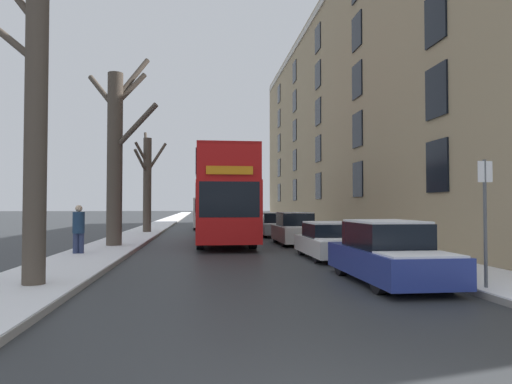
{
  "coord_description": "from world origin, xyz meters",
  "views": [
    {
      "loc": [
        -1.48,
        -3.34,
        1.84
      ],
      "look_at": [
        0.61,
        14.04,
        2.37
      ],
      "focal_mm": 32.0,
      "sensor_mm": 36.0,
      "label": 1
    }
  ],
  "objects_px": {
    "parked_car_0": "(388,254)",
    "street_sign_post": "(485,218)",
    "oncoming_van": "(207,212)",
    "double_decker_bus": "(223,193)",
    "parked_car_3": "(275,225)",
    "pedestrian_left_sidewalk": "(79,229)",
    "bare_tree_left_1": "(116,151)",
    "parked_car_2": "(295,230)",
    "bare_tree_left_2": "(147,181)",
    "parked_car_1": "(329,241)",
    "bare_tree_left_0": "(31,99)"
  },
  "relations": [
    {
      "from": "parked_car_2",
      "to": "bare_tree_left_1",
      "type": "bearing_deg",
      "value": -170.71
    },
    {
      "from": "oncoming_van",
      "to": "street_sign_post",
      "type": "relative_size",
      "value": 2.07
    },
    {
      "from": "bare_tree_left_2",
      "to": "parked_car_3",
      "type": "bearing_deg",
      "value": -19.58
    },
    {
      "from": "bare_tree_left_0",
      "to": "double_decker_bus",
      "type": "relative_size",
      "value": 0.93
    },
    {
      "from": "bare_tree_left_0",
      "to": "oncoming_van",
      "type": "height_order",
      "value": "bare_tree_left_0"
    },
    {
      "from": "parked_car_0",
      "to": "pedestrian_left_sidewalk",
      "type": "height_order",
      "value": "pedestrian_left_sidewalk"
    },
    {
      "from": "double_decker_bus",
      "to": "pedestrian_left_sidewalk",
      "type": "bearing_deg",
      "value": -133.96
    },
    {
      "from": "bare_tree_left_1",
      "to": "parked_car_2",
      "type": "bearing_deg",
      "value": 9.29
    },
    {
      "from": "double_decker_bus",
      "to": "parked_car_0",
      "type": "bearing_deg",
      "value": -74.1
    },
    {
      "from": "bare_tree_left_0",
      "to": "parked_car_3",
      "type": "distance_m",
      "value": 19.09
    },
    {
      "from": "double_decker_bus",
      "to": "street_sign_post",
      "type": "distance_m",
      "value": 14.43
    },
    {
      "from": "parked_car_1",
      "to": "parked_car_0",
      "type": "bearing_deg",
      "value": -90.0
    },
    {
      "from": "double_decker_bus",
      "to": "parked_car_0",
      "type": "relative_size",
      "value": 2.31
    },
    {
      "from": "parked_car_0",
      "to": "bare_tree_left_0",
      "type": "bearing_deg",
      "value": -178.86
    },
    {
      "from": "double_decker_bus",
      "to": "parked_car_3",
      "type": "xyz_separation_m",
      "value": [
        3.38,
        4.87,
        -1.8
      ]
    },
    {
      "from": "parked_car_1",
      "to": "parked_car_2",
      "type": "height_order",
      "value": "parked_car_2"
    },
    {
      "from": "bare_tree_left_2",
      "to": "pedestrian_left_sidewalk",
      "type": "height_order",
      "value": "bare_tree_left_2"
    },
    {
      "from": "bare_tree_left_1",
      "to": "parked_car_3",
      "type": "xyz_separation_m",
      "value": [
        8.08,
        7.21,
        -3.52
      ]
    },
    {
      "from": "parked_car_2",
      "to": "bare_tree_left_0",
      "type": "bearing_deg",
      "value": -126.52
    },
    {
      "from": "bare_tree_left_1",
      "to": "pedestrian_left_sidewalk",
      "type": "distance_m",
      "value": 4.58
    },
    {
      "from": "bare_tree_left_2",
      "to": "parked_car_2",
      "type": "bearing_deg",
      "value": -47.69
    },
    {
      "from": "parked_car_0",
      "to": "pedestrian_left_sidewalk",
      "type": "xyz_separation_m",
      "value": [
        -8.77,
        6.28,
        0.35
      ]
    },
    {
      "from": "parked_car_1",
      "to": "parked_car_2",
      "type": "distance_m",
      "value": 5.83
    },
    {
      "from": "parked_car_3",
      "to": "street_sign_post",
      "type": "relative_size",
      "value": 1.47
    },
    {
      "from": "bare_tree_left_0",
      "to": "parked_car_1",
      "type": "distance_m",
      "value": 10.3
    },
    {
      "from": "bare_tree_left_2",
      "to": "oncoming_van",
      "type": "bearing_deg",
      "value": 59.2
    },
    {
      "from": "parked_car_3",
      "to": "parked_car_2",
      "type": "bearing_deg",
      "value": -90.0
    },
    {
      "from": "bare_tree_left_1",
      "to": "oncoming_van",
      "type": "bearing_deg",
      "value": 76.19
    },
    {
      "from": "parked_car_1",
      "to": "street_sign_post",
      "type": "bearing_deg",
      "value": -78.45
    },
    {
      "from": "parked_car_0",
      "to": "parked_car_2",
      "type": "bearing_deg",
      "value": 90.0
    },
    {
      "from": "pedestrian_left_sidewalk",
      "to": "parked_car_2",
      "type": "bearing_deg",
      "value": -164.22
    },
    {
      "from": "bare_tree_left_0",
      "to": "street_sign_post",
      "type": "xyz_separation_m",
      "value": [
        9.53,
        -1.57,
        -2.58
      ]
    },
    {
      "from": "parked_car_0",
      "to": "parked_car_2",
      "type": "height_order",
      "value": "parked_car_2"
    },
    {
      "from": "double_decker_bus",
      "to": "oncoming_van",
      "type": "xyz_separation_m",
      "value": [
        -0.62,
        14.29,
        -1.15
      ]
    },
    {
      "from": "double_decker_bus",
      "to": "street_sign_post",
      "type": "bearing_deg",
      "value": -70.71
    },
    {
      "from": "parked_car_0",
      "to": "parked_car_1",
      "type": "bearing_deg",
      "value": 90.0
    },
    {
      "from": "parked_car_3",
      "to": "pedestrian_left_sidewalk",
      "type": "relative_size",
      "value": 2.21
    },
    {
      "from": "parked_car_2",
      "to": "street_sign_post",
      "type": "relative_size",
      "value": 1.4
    },
    {
      "from": "parked_car_2",
      "to": "oncoming_van",
      "type": "height_order",
      "value": "oncoming_van"
    },
    {
      "from": "bare_tree_left_2",
      "to": "double_decker_bus",
      "type": "relative_size",
      "value": 0.68
    },
    {
      "from": "bare_tree_left_0",
      "to": "pedestrian_left_sidewalk",
      "type": "relative_size",
      "value": 4.99
    },
    {
      "from": "parked_car_2",
      "to": "street_sign_post",
      "type": "bearing_deg",
      "value": -83.74
    },
    {
      "from": "parked_car_0",
      "to": "street_sign_post",
      "type": "height_order",
      "value": "street_sign_post"
    },
    {
      "from": "pedestrian_left_sidewalk",
      "to": "street_sign_post",
      "type": "relative_size",
      "value": 0.67
    },
    {
      "from": "bare_tree_left_2",
      "to": "parked_car_1",
      "type": "distance_m",
      "value": 16.8
    },
    {
      "from": "double_decker_bus",
      "to": "parked_car_0",
      "type": "height_order",
      "value": "double_decker_bus"
    },
    {
      "from": "bare_tree_left_0",
      "to": "parked_car_3",
      "type": "relative_size",
      "value": 2.26
    },
    {
      "from": "parked_car_3",
      "to": "pedestrian_left_sidewalk",
      "type": "xyz_separation_m",
      "value": [
        -8.77,
        -10.46,
        0.37
      ]
    },
    {
      "from": "oncoming_van",
      "to": "double_decker_bus",
      "type": "bearing_deg",
      "value": -87.53
    },
    {
      "from": "oncoming_van",
      "to": "parked_car_3",
      "type": "bearing_deg",
      "value": -67.0
    }
  ]
}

